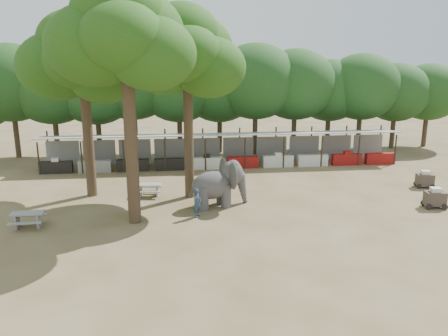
{
  "coord_description": "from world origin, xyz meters",
  "views": [
    {
      "loc": [
        -3.91,
        -19.68,
        8.14
      ],
      "look_at": [
        -1.0,
        5.0,
        2.0
      ],
      "focal_mm": 35.0,
      "sensor_mm": 36.0,
      "label": 1
    }
  ],
  "objects": [
    {
      "name": "vendor_stalls",
      "position": [
        -0.0,
        13.84,
        1.18
      ],
      "size": [
        28.0,
        2.99,
        2.8
      ],
      "color": "#A3A5AA",
      "rests_on": "ground"
    },
    {
      "name": "yard_tree_center",
      "position": [
        -6.13,
        2.19,
        9.21
      ],
      "size": [
        7.1,
        6.9,
        12.04
      ],
      "color": "#332316",
      "rests_on": "ground"
    },
    {
      "name": "elephant",
      "position": [
        -1.38,
        4.04,
        1.32
      ],
      "size": [
        3.57,
        2.62,
        2.65
      ],
      "rotation": [
        0.0,
        0.0,
        0.26
      ],
      "color": "#3E3C3C",
      "rests_on": "ground"
    },
    {
      "name": "backdrop_trees",
      "position": [
        0.0,
        19.0,
        5.51
      ],
      "size": [
        46.46,
        5.95,
        8.33
      ],
      "color": "#332316",
      "rests_on": "ground"
    },
    {
      "name": "cart_back",
      "position": [
        12.43,
        6.19,
        0.56
      ],
      "size": [
        1.31,
        1.01,
        1.14
      ],
      "rotation": [
        0.0,
        0.0,
        -0.23
      ],
      "color": "#362C25",
      "rests_on": "ground"
    },
    {
      "name": "ground",
      "position": [
        0.0,
        0.0,
        0.0
      ],
      "size": [
        100.0,
        100.0,
        0.0
      ],
      "primitive_type": "plane",
      "color": "brown",
      "rests_on": "ground"
    },
    {
      "name": "picnic_table_far",
      "position": [
        -5.48,
        6.47,
        0.49
      ],
      "size": [
        1.61,
        1.47,
        0.75
      ],
      "rotation": [
        0.0,
        0.0,
        -0.08
      ],
      "color": "gray",
      "rests_on": "ground"
    },
    {
      "name": "picnic_table_near",
      "position": [
        -11.25,
        1.84,
        0.51
      ],
      "size": [
        1.62,
        1.47,
        0.78
      ],
      "rotation": [
        0.0,
        0.0,
        0.03
      ],
      "color": "gray",
      "rests_on": "ground"
    },
    {
      "name": "cart_front",
      "position": [
        10.7,
        2.28,
        0.59
      ],
      "size": [
        1.32,
        0.97,
        1.19
      ],
      "rotation": [
        0.0,
        0.0,
        -0.15
      ],
      "color": "#362C25",
      "rests_on": "ground"
    },
    {
      "name": "yard_tree_left",
      "position": [
        -9.13,
        7.19,
        8.2
      ],
      "size": [
        7.1,
        6.9,
        11.02
      ],
      "color": "#332316",
      "rests_on": "ground"
    },
    {
      "name": "handler",
      "position": [
        -2.74,
        2.37,
        0.79
      ],
      "size": [
        0.6,
        0.68,
        1.58
      ],
      "primitive_type": "imported",
      "rotation": [
        0.0,
        0.0,
        1.09
      ],
      "color": "#26384C",
      "rests_on": "ground"
    },
    {
      "name": "yard_tree_back",
      "position": [
        -3.13,
        6.19,
        8.54
      ],
      "size": [
        7.1,
        6.9,
        11.36
      ],
      "color": "#332316",
      "rests_on": "ground"
    }
  ]
}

